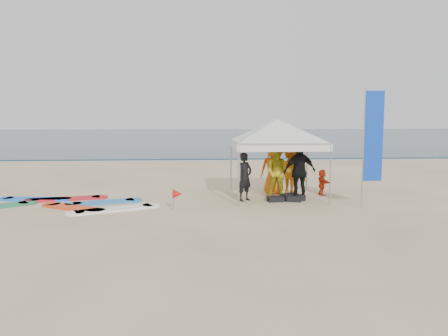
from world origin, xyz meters
The scene contains 14 objects.
ground centered at (0.00, 0.00, 0.00)m, with size 120.00×120.00×0.00m, color beige.
ocean centered at (0.00, 60.00, 0.04)m, with size 160.00×84.00×0.08m, color #0C2633.
shoreline_foam centered at (0.00, 18.20, 0.00)m, with size 160.00×1.20×0.01m, color silver.
person_black_a centered at (1.80, 3.59, 0.79)m, with size 0.58×0.38×1.59m, color black.
person_yellow centered at (2.94, 3.82, 0.89)m, with size 0.87×0.68×1.79m, color gold.
person_orange_a centered at (3.50, 4.44, 0.88)m, with size 1.14×0.66×1.77m, color orange.
person_black_b centered at (3.59, 3.48, 0.96)m, with size 1.13×0.47×1.92m, color black.
person_orange_b centered at (2.94, 4.79, 0.90)m, with size 0.88×0.57×1.80m, color #D36412.
person_seated centered at (4.64, 4.46, 0.46)m, with size 0.85×0.27×0.91m, color red.
canopy_tent centered at (2.93, 4.13, 2.67)m, with size 4.06×4.06×3.06m.
feather_flag centered at (5.45, 2.17, 2.13)m, with size 0.61×0.04×3.61m.
marker_pennant centered at (-0.35, 2.17, 0.49)m, with size 0.28×0.28×0.64m.
gear_pile centered at (3.21, 3.45, 0.10)m, with size 1.27×0.76×0.22m.
surfboard_spread centered at (-3.90, 3.25, 0.04)m, with size 5.77×3.05×0.07m.
Camera 1 is at (0.17, -10.50, 2.68)m, focal length 35.00 mm.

